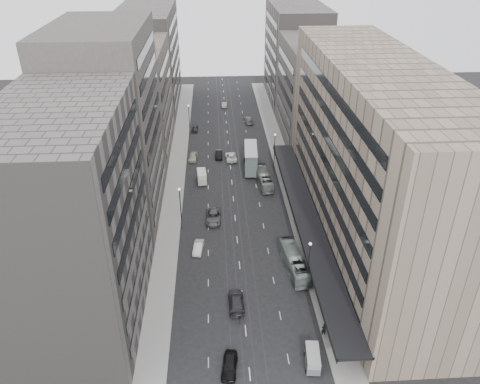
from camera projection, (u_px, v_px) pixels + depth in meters
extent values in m
plane|color=black|center=(240.00, 269.00, 73.97)|extent=(220.00, 220.00, 0.00)
cube|color=gray|center=(282.00, 163.00, 107.09)|extent=(4.00, 125.00, 0.15)
cube|color=gray|center=(177.00, 166.00, 105.85)|extent=(4.00, 125.00, 0.15)
cube|color=gray|center=(371.00, 158.00, 74.61)|extent=(15.00, 60.00, 30.00)
cube|color=black|center=(307.00, 218.00, 79.55)|extent=(4.40, 60.00, 0.50)
cube|color=#46413D|center=(315.00, 92.00, 114.27)|extent=(15.00, 28.00, 24.00)
cube|color=#635E59|center=(296.00, 54.00, 139.31)|extent=(15.00, 32.00, 28.00)
cube|color=#635E59|center=(72.00, 222.00, 58.50)|extent=(15.00, 28.00, 30.00)
cube|color=#46413D|center=(110.00, 127.00, 80.94)|extent=(15.00, 26.00, 34.00)
cube|color=#75665B|center=(134.00, 101.00, 106.59)|extent=(15.00, 28.00, 25.00)
cube|color=#635E59|center=(149.00, 59.00, 134.48)|extent=(15.00, 38.00, 28.00)
cylinder|color=#262628|center=(308.00, 267.00, 68.15)|extent=(0.16, 0.16, 8.00)
sphere|color=silver|center=(310.00, 244.00, 66.13)|extent=(0.44, 0.44, 0.44)
cylinder|color=#262628|center=(274.00, 152.00, 102.86)|extent=(0.16, 0.16, 8.00)
sphere|color=silver|center=(275.00, 135.00, 100.83)|extent=(0.44, 0.44, 0.44)
cylinder|color=#262628|center=(181.00, 210.00, 81.90)|extent=(0.16, 0.16, 8.00)
sphere|color=silver|center=(179.00, 189.00, 79.87)|extent=(0.44, 0.44, 0.44)
cylinder|color=#262628|center=(189.00, 121.00, 119.21)|extent=(0.16, 0.16, 8.00)
sphere|color=silver|center=(188.00, 106.00, 117.18)|extent=(0.44, 0.44, 0.44)
imported|color=gray|center=(294.00, 262.00, 73.18)|extent=(3.65, 10.97, 3.00)
imported|color=gray|center=(264.00, 179.00, 97.57)|extent=(3.11, 10.15, 2.78)
cube|color=slate|center=(251.00, 162.00, 103.39)|extent=(3.26, 9.84, 2.48)
cube|color=slate|center=(251.00, 153.00, 102.25)|extent=(3.18, 9.45, 2.15)
cube|color=silver|center=(251.00, 148.00, 101.69)|extent=(3.26, 9.84, 0.13)
cylinder|color=black|center=(245.00, 175.00, 100.97)|extent=(0.36, 1.09, 1.08)
cylinder|color=black|center=(257.00, 175.00, 100.97)|extent=(0.36, 1.09, 1.08)
cylinder|color=black|center=(244.00, 161.00, 107.04)|extent=(0.36, 1.09, 1.08)
cylinder|color=black|center=(256.00, 161.00, 107.04)|extent=(0.36, 1.09, 1.08)
cube|color=slate|center=(312.00, 360.00, 57.46)|extent=(2.04, 4.05, 1.01)
cube|color=#A2A29E|center=(313.00, 355.00, 57.01)|extent=(2.00, 3.97, 0.80)
cylinder|color=black|center=(306.00, 371.00, 56.63)|extent=(0.22, 0.59, 0.58)
cylinder|color=black|center=(320.00, 372.00, 56.56)|extent=(0.22, 0.59, 0.58)
cylinder|color=black|center=(305.00, 354.00, 58.86)|extent=(0.22, 0.59, 0.58)
cylinder|color=black|center=(318.00, 355.00, 58.79)|extent=(0.22, 0.59, 0.58)
cube|color=beige|center=(202.00, 178.00, 98.58)|extent=(2.16, 4.23, 1.26)
cube|color=silver|center=(202.00, 174.00, 98.02)|extent=(2.12, 4.14, 0.99)
cylinder|color=black|center=(198.00, 184.00, 97.61)|extent=(0.24, 0.67, 0.65)
cylinder|color=black|center=(207.00, 184.00, 97.84)|extent=(0.24, 0.67, 0.65)
cylinder|color=black|center=(197.00, 178.00, 99.94)|extent=(0.24, 0.67, 0.65)
cylinder|color=black|center=(206.00, 178.00, 100.16)|extent=(0.24, 0.67, 0.65)
imported|color=black|center=(230.00, 365.00, 56.80)|extent=(2.40, 4.70, 1.53)
imported|color=silver|center=(198.00, 247.00, 77.82)|extent=(1.98, 4.29, 1.36)
imported|color=#4D4D4F|center=(213.00, 217.00, 85.83)|extent=(2.91, 5.93, 1.62)
imported|color=#29292C|center=(236.00, 301.00, 66.42)|extent=(2.31, 5.55, 1.60)
imported|color=#B9AF99|center=(193.00, 157.00, 108.16)|extent=(2.25, 4.76, 1.57)
imported|color=black|center=(219.00, 154.00, 109.50)|extent=(1.68, 4.65, 1.52)
imported|color=white|center=(231.00, 157.00, 108.38)|extent=(2.82, 5.49, 1.48)
imported|color=slate|center=(248.00, 120.00, 128.95)|extent=(2.62, 5.59, 1.58)
imported|color=black|center=(195.00, 128.00, 123.70)|extent=(1.78, 4.04, 1.35)
imported|color=#AC9F8E|center=(224.00, 105.00, 140.25)|extent=(1.62, 4.20, 1.37)
imported|color=black|center=(324.00, 329.00, 61.44)|extent=(0.77, 0.56, 1.94)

